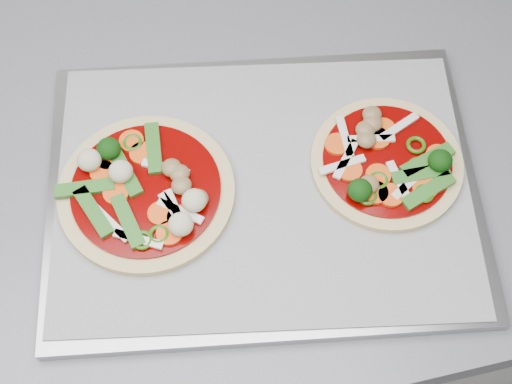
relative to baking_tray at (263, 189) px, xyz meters
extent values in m
cube|color=gray|center=(0.00, 0.00, 0.00)|extent=(0.47, 0.38, 0.01)
cube|color=gray|center=(0.00, 0.00, 0.01)|extent=(0.45, 0.37, 0.00)
cylinder|color=tan|center=(-0.11, 0.02, 0.01)|extent=(0.20, 0.20, 0.01)
cylinder|color=#6D0300|center=(-0.11, 0.02, 0.02)|extent=(0.17, 0.17, 0.00)
cylinder|color=orange|center=(-0.14, 0.05, 0.02)|extent=(0.03, 0.03, 0.00)
cube|color=#2F681E|center=(-0.13, 0.04, 0.02)|extent=(0.03, 0.06, 0.00)
cube|color=#2F681E|center=(-0.17, 0.03, 0.02)|extent=(0.06, 0.02, 0.00)
ellipsoid|color=beige|center=(-0.07, -0.01, 0.03)|extent=(0.03, 0.03, 0.02)
cube|color=silver|center=(-0.09, -0.02, 0.02)|extent=(0.02, 0.05, 0.00)
cylinder|color=orange|center=(-0.15, 0.04, 0.02)|extent=(0.03, 0.03, 0.00)
ellipsoid|color=olive|center=(-0.08, 0.02, 0.03)|extent=(0.03, 0.03, 0.01)
torus|color=#25520B|center=(-0.12, 0.07, 0.02)|extent=(0.03, 0.03, 0.00)
cylinder|color=orange|center=(-0.09, -0.02, 0.02)|extent=(0.03, 0.03, 0.00)
cube|color=#2F681E|center=(-0.13, -0.02, 0.02)|extent=(0.03, 0.06, 0.00)
cylinder|color=orange|center=(-0.10, -0.04, 0.02)|extent=(0.03, 0.03, 0.00)
cylinder|color=orange|center=(-0.09, -0.03, 0.02)|extent=(0.03, 0.03, 0.00)
ellipsoid|color=olive|center=(-0.08, 0.03, 0.03)|extent=(0.02, 0.02, 0.01)
ellipsoid|color=beige|center=(-0.13, 0.03, 0.03)|extent=(0.03, 0.03, 0.02)
cylinder|color=orange|center=(-0.14, 0.02, 0.02)|extent=(0.03, 0.03, 0.00)
cylinder|color=orange|center=(-0.12, 0.07, 0.02)|extent=(0.03, 0.03, 0.00)
cylinder|color=orange|center=(-0.11, 0.05, 0.02)|extent=(0.03, 0.03, 0.00)
cube|color=silver|center=(-0.13, -0.04, 0.02)|extent=(0.05, 0.03, 0.00)
cube|color=silver|center=(-0.09, -0.02, 0.02)|extent=(0.03, 0.05, 0.00)
cylinder|color=orange|center=(-0.10, -0.02, 0.02)|extent=(0.04, 0.04, 0.00)
cube|color=#2F681E|center=(-0.17, 0.00, 0.02)|extent=(0.03, 0.06, 0.00)
ellipsoid|color=beige|center=(-0.16, 0.05, 0.03)|extent=(0.03, 0.03, 0.02)
cube|color=#2F681E|center=(-0.10, 0.06, 0.02)|extent=(0.02, 0.06, 0.00)
torus|color=#25520B|center=(-0.11, -0.04, 0.02)|extent=(0.02, 0.02, 0.00)
cube|color=silver|center=(-0.08, -0.02, 0.02)|extent=(0.04, 0.04, 0.00)
ellipsoid|color=#0A3709|center=(-0.14, 0.06, 0.03)|extent=(0.03, 0.03, 0.02)
cube|color=silver|center=(-0.09, 0.03, 0.02)|extent=(0.05, 0.03, 0.00)
torus|color=#25520B|center=(-0.12, -0.04, 0.02)|extent=(0.03, 0.03, 0.00)
ellipsoid|color=beige|center=(-0.09, -0.03, 0.03)|extent=(0.03, 0.03, 0.02)
ellipsoid|color=olive|center=(-0.07, -0.01, 0.03)|extent=(0.03, 0.03, 0.01)
ellipsoid|color=olive|center=(-0.08, 0.01, 0.03)|extent=(0.03, 0.03, 0.01)
cube|color=silver|center=(-0.15, -0.02, 0.02)|extent=(0.03, 0.04, 0.00)
cylinder|color=tan|center=(0.13, -0.01, 0.01)|extent=(0.17, 0.17, 0.01)
cylinder|color=#6D0300|center=(0.13, -0.01, 0.02)|extent=(0.14, 0.14, 0.00)
ellipsoid|color=olive|center=(0.12, 0.03, 0.03)|extent=(0.02, 0.02, 0.01)
cube|color=silver|center=(0.12, 0.02, 0.02)|extent=(0.05, 0.02, 0.00)
torus|color=#25520B|center=(0.11, -0.03, 0.02)|extent=(0.02, 0.02, 0.00)
cube|color=#2F681E|center=(0.15, -0.03, 0.02)|extent=(0.06, 0.02, 0.00)
cylinder|color=orange|center=(0.08, -0.01, 0.02)|extent=(0.03, 0.03, 0.00)
cylinder|color=orange|center=(0.13, 0.03, 0.02)|extent=(0.03, 0.03, 0.00)
ellipsoid|color=#0A3709|center=(0.17, -0.02, 0.03)|extent=(0.03, 0.03, 0.02)
ellipsoid|color=#0A3709|center=(0.09, -0.04, 0.03)|extent=(0.02, 0.02, 0.02)
torus|color=#25520B|center=(0.15, -0.05, 0.02)|extent=(0.02, 0.02, 0.00)
ellipsoid|color=olive|center=(0.11, 0.03, 0.03)|extent=(0.02, 0.02, 0.01)
cube|color=silver|center=(0.14, -0.04, 0.02)|extent=(0.05, 0.03, 0.00)
cube|color=#2F681E|center=(0.16, -0.02, 0.02)|extent=(0.06, 0.03, 0.00)
cylinder|color=orange|center=(0.15, -0.05, 0.02)|extent=(0.03, 0.03, 0.00)
ellipsoid|color=olive|center=(0.10, -0.03, 0.03)|extent=(0.03, 0.03, 0.01)
cube|color=silver|center=(0.09, 0.03, 0.02)|extent=(0.01, 0.05, 0.00)
cylinder|color=orange|center=(0.11, -0.02, 0.02)|extent=(0.03, 0.03, 0.00)
cylinder|color=orange|center=(0.08, 0.02, 0.02)|extent=(0.03, 0.03, 0.00)
cylinder|color=orange|center=(0.18, -0.01, 0.02)|extent=(0.04, 0.04, 0.00)
cube|color=silver|center=(0.13, -0.03, 0.02)|extent=(0.01, 0.05, 0.00)
ellipsoid|color=olive|center=(0.12, 0.04, 0.03)|extent=(0.03, 0.03, 0.01)
torus|color=#25520B|center=(0.09, -0.04, 0.02)|extent=(0.02, 0.02, 0.00)
cube|color=silver|center=(0.08, 0.00, 0.02)|extent=(0.05, 0.01, 0.00)
cylinder|color=orange|center=(0.12, -0.05, 0.02)|extent=(0.03, 0.03, 0.00)
cube|color=silver|center=(0.08, 0.00, 0.02)|extent=(0.04, 0.04, 0.00)
cube|color=#2F681E|center=(0.15, -0.05, 0.02)|extent=(0.06, 0.03, 0.00)
ellipsoid|color=olive|center=(0.11, 0.02, 0.03)|extent=(0.03, 0.03, 0.01)
torus|color=#25520B|center=(0.15, -0.02, 0.02)|extent=(0.03, 0.03, 0.00)
cylinder|color=orange|center=(0.12, 0.02, 0.02)|extent=(0.03, 0.03, 0.00)
torus|color=#25520B|center=(0.16, 0.00, 0.02)|extent=(0.03, 0.03, 0.00)
cube|color=silver|center=(0.15, 0.03, 0.02)|extent=(0.05, 0.03, 0.00)
cylinder|color=orange|center=(0.10, -0.04, 0.02)|extent=(0.03, 0.03, 0.00)
camera|label=1|loc=(-0.08, -0.32, 0.63)|focal=50.00mm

